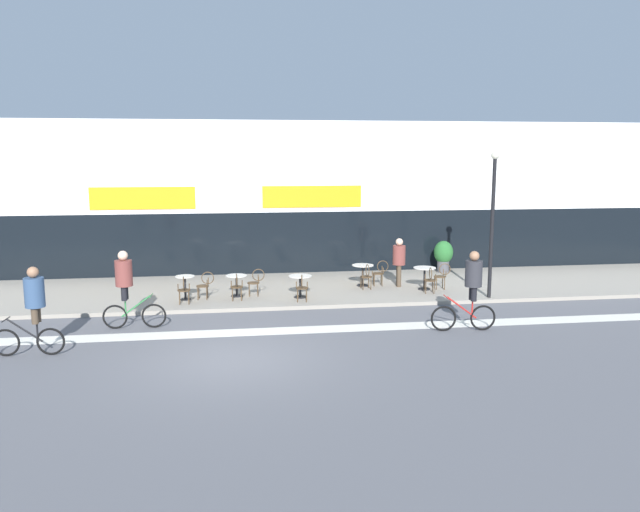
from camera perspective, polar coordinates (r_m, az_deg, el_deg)
The scene contains 24 objects.
ground_plane at distance 14.92m, azimuth -8.10°, elevation -9.40°, with size 120.00×120.00×0.00m, color #5B5B60.
sidewalk_slab at distance 21.90m, azimuth -8.14°, elevation -3.18°, with size 40.00×5.50×0.12m, color gray.
storefront_facade at distance 26.16m, azimuth -8.30°, elevation 5.36°, with size 40.00×4.06×6.03m.
bike_lane_stripe at distance 17.08m, azimuth -8.11°, elevation -6.96°, with size 36.00×0.70×0.01m, color silver.
bistro_table_0 at distance 20.48m, azimuth -12.24°, elevation -2.44°, with size 0.62×0.62×0.78m.
bistro_table_1 at distance 20.69m, azimuth -7.64°, elevation -2.30°, with size 0.70×0.70×0.71m.
bistro_table_2 at distance 20.35m, azimuth -1.83°, elevation -2.36°, with size 0.76×0.76×0.73m.
bistro_table_3 at distance 22.16m, azimuth 3.93°, elevation -1.36°, with size 0.76×0.76×0.76m.
bistro_table_4 at distance 21.83m, azimuth 9.53°, elevation -1.60°, with size 0.77×0.77×0.77m.
cafe_chair_0_near at distance 19.87m, azimuth -12.35°, elevation -2.89°, with size 0.42×0.58×0.90m.
cafe_chair_0_side at distance 20.44m, azimuth -10.48°, elevation -2.49°, with size 0.59×0.43×0.90m.
cafe_chair_1_near at distance 20.07m, azimuth -7.62°, elevation -2.63°, with size 0.41×0.58×0.90m.
cafe_chair_1_side at distance 20.70m, azimuth -5.91°, elevation -2.23°, with size 0.57×0.40×0.90m.
cafe_chair_2_near at distance 19.74m, azimuth -1.66°, elevation -2.75°, with size 0.45×0.60×0.90m.
cafe_chair_3_near at distance 21.57m, azimuth 4.29°, elevation -1.73°, with size 0.43×0.59×0.90m.
cafe_chair_3_side at distance 22.30m, azimuth 5.51°, elevation -1.39°, with size 0.59×0.44×0.90m.
cafe_chair_4_near at distance 21.25m, azimuth 10.01°, elevation -2.02°, with size 0.45×0.60×0.90m.
cafe_chair_4_side at distance 22.02m, azimuth 11.09°, elevation -1.65°, with size 0.59×0.44×0.90m.
planter_pot at distance 25.16m, azimuth 11.22°, elevation 0.13°, with size 0.75×0.75×1.25m.
lamp_post at distance 20.76m, azimuth 15.50°, elevation 3.77°, with size 0.26×0.26×4.73m.
cyclist_0 at distance 17.83m, azimuth -17.31°, elevation -2.36°, with size 1.73×0.50×2.18m.
cyclist_1 at distance 17.30m, azimuth 13.65°, elevation -2.56°, with size 1.80×0.54×2.20m.
cyclist_2 at distance 16.24m, azimuth -24.76°, elevation -3.95°, with size 1.71×0.51×2.16m.
pedestrian_near_end at distance 22.12m, azimuth 7.24°, elevation -0.18°, with size 0.49×0.49×1.72m.
Camera 1 is at (0.08, -14.13, 4.77)m, focal length 35.00 mm.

